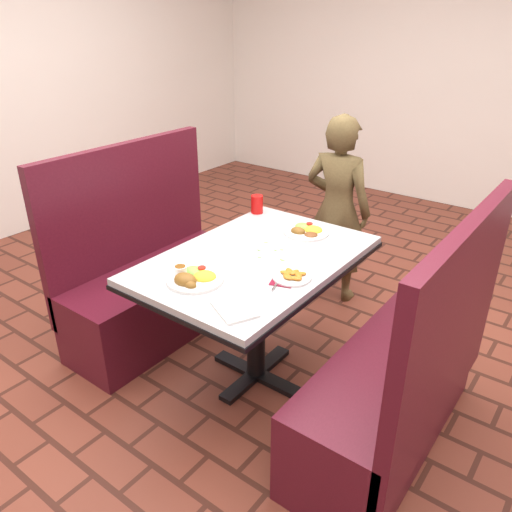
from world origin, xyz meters
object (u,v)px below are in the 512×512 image
object	(u,v)px
booth_bench_left	(154,283)
plantain_plate	(292,276)
dining_table	(256,273)
booth_bench_right	(398,387)
diner_person	(337,210)
far_dinner_plate	(307,229)
near_dinner_plate	(194,275)
red_tumbler	(257,204)

from	to	relation	value
booth_bench_left	plantain_plate	size ratio (longest dim) A/B	6.71
dining_table	booth_bench_left	size ratio (longest dim) A/B	1.01
booth_bench_right	diner_person	world-z (taller)	diner_person
booth_bench_right	plantain_plate	distance (m)	0.69
booth_bench_left	far_dinner_plate	size ratio (longest dim) A/B	4.86
dining_table	near_dinner_plate	bearing A→B (deg)	-100.35
near_dinner_plate	dining_table	bearing A→B (deg)	79.65
dining_table	near_dinner_plate	xyz separation A→B (m)	(-0.07, -0.38, 0.12)
diner_person	near_dinner_plate	xyz separation A→B (m)	(0.06, -1.45, 0.14)
booth_bench_left	far_dinner_plate	bearing A→B (deg)	25.32
plantain_plate	near_dinner_plate	bearing A→B (deg)	-139.87
far_dinner_plate	plantain_plate	size ratio (longest dim) A/B	1.38
booth_bench_right	far_dinner_plate	world-z (taller)	booth_bench_right
diner_person	red_tumbler	bearing A→B (deg)	64.64
far_dinner_plate	red_tumbler	distance (m)	0.42
near_dinner_plate	far_dinner_plate	distance (m)	0.79
plantain_plate	dining_table	bearing A→B (deg)	161.83
diner_person	far_dinner_plate	xyz separation A→B (m)	(0.17, -0.68, 0.13)
dining_table	far_dinner_plate	size ratio (longest dim) A/B	4.91
diner_person	far_dinner_plate	size ratio (longest dim) A/B	5.20
dining_table	red_tumbler	world-z (taller)	red_tumbler
near_dinner_plate	red_tumbler	distance (m)	0.91
plantain_plate	red_tumbler	size ratio (longest dim) A/B	1.65
diner_person	booth_bench_right	bearing A→B (deg)	126.90
red_tumbler	booth_bench_right	bearing A→B (deg)	-22.83
plantain_plate	red_tumbler	distance (m)	0.86
diner_person	red_tumbler	distance (m)	0.66
diner_person	near_dinner_plate	bearing A→B (deg)	88.56
diner_person	red_tumbler	xyz separation A→B (m)	(-0.24, -0.59, 0.16)
booth_bench_left	plantain_plate	world-z (taller)	booth_bench_left
dining_table	near_dinner_plate	world-z (taller)	near_dinner_plate
booth_bench_left	booth_bench_right	world-z (taller)	same
booth_bench_left	near_dinner_plate	distance (m)	0.94
dining_table	diner_person	xyz separation A→B (m)	(-0.12, 1.08, -0.01)
booth_bench_right	booth_bench_left	bearing A→B (deg)	180.00
booth_bench_left	diner_person	xyz separation A→B (m)	(0.67, 1.08, 0.31)
near_dinner_plate	booth_bench_left	bearing A→B (deg)	152.75
dining_table	far_dinner_plate	distance (m)	0.42
dining_table	plantain_plate	world-z (taller)	plantain_plate
booth_bench_left	red_tumbler	distance (m)	0.81
diner_person	plantain_plate	world-z (taller)	diner_person
booth_bench_right	near_dinner_plate	distance (m)	1.05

